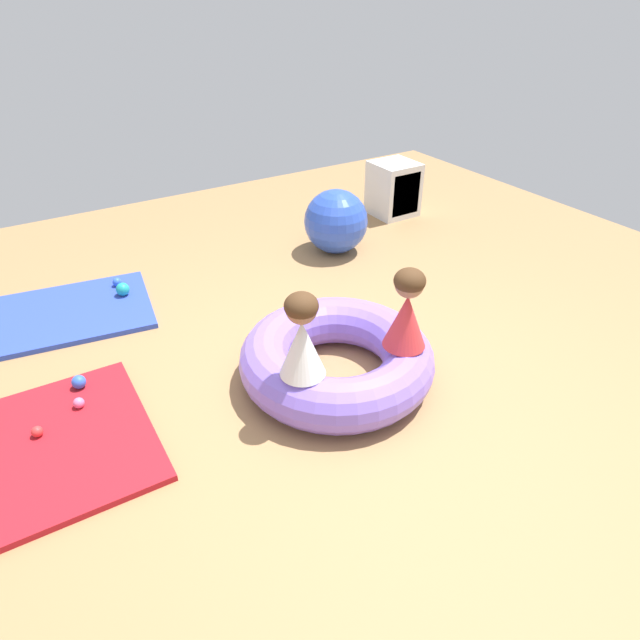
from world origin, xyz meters
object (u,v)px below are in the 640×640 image
object	(u,v)px
inflatable_cushion	(337,358)
play_ball_blue_second	(79,382)
play_ball_blue	(117,282)
storage_cube	(395,189)
child_in_white	(302,336)
play_ball_red	(37,432)
exercise_ball_large	(336,221)
play_ball_pink	(79,403)
play_ball_teal	(123,289)
child_in_red	(407,309)

from	to	relation	value
inflatable_cushion	play_ball_blue_second	xyz separation A→B (m)	(-1.44, 0.74, -0.08)
play_ball_blue	storage_cube	distance (m)	3.00
storage_cube	child_in_white	bearing A→B (deg)	-137.44
play_ball_red	play_ball_blue_second	xyz separation A→B (m)	(0.29, 0.32, 0.01)
inflatable_cushion	exercise_ball_large	bearing A→B (deg)	56.87
play_ball_pink	play_ball_teal	size ratio (longest dim) A/B	0.62
child_in_red	storage_cube	bearing A→B (deg)	-24.47
play_ball_red	storage_cube	world-z (taller)	storage_cube
play_ball_pink	play_ball_blue	bearing A→B (deg)	67.06
play_ball_blue	play_ball_red	size ratio (longest dim) A/B	1.14
exercise_ball_large	child_in_red	bearing A→B (deg)	-111.76
child_in_red	play_ball_pink	bearing A→B (deg)	78.30
play_ball_pink	storage_cube	size ratio (longest dim) A/B	0.12
child_in_white	exercise_ball_large	bearing A→B (deg)	61.46
play_ball_pink	child_in_white	bearing A→B (deg)	-33.36
child_in_white	play_ball_red	bearing A→B (deg)	165.48
child_in_white	play_ball_pink	size ratio (longest dim) A/B	7.87
play_ball_red	storage_cube	size ratio (longest dim) A/B	0.11
play_ball_blue	play_ball_teal	world-z (taller)	play_ball_teal
child_in_red	storage_cube	size ratio (longest dim) A/B	0.92
play_ball_pink	exercise_ball_large	distance (m)	2.78
child_in_red	play_ball_red	distance (m)	2.21
exercise_ball_large	storage_cube	xyz separation A→B (m)	(1.04, 0.44, -0.01)
child_in_red	play_ball_blue_second	xyz separation A→B (m)	(-1.74, 1.01, -0.49)
play_ball_blue	play_ball_red	bearing A→B (deg)	-118.87
play_ball_blue_second	exercise_ball_large	xyz separation A→B (m)	(2.51, 0.90, 0.21)
play_ball_pink	exercise_ball_large	xyz separation A→B (m)	(2.55, 1.09, 0.22)
play_ball_pink	exercise_ball_large	size ratio (longest dim) A/B	0.11
play_ball_teal	play_ball_pink	bearing A→B (deg)	-115.94
inflatable_cushion	play_ball_teal	distance (m)	1.98
child_in_red	exercise_ball_large	bearing A→B (deg)	-8.72
inflatable_cushion	play_ball_red	world-z (taller)	inflatable_cushion
child_in_white	play_ball_teal	bearing A→B (deg)	114.52
child_in_red	play_ball_blue	distance (m)	2.57
child_in_white	play_ball_blue_second	distance (m)	1.51
play_ball_red	play_ball_blue_second	world-z (taller)	play_ball_blue_second
inflatable_cushion	exercise_ball_large	distance (m)	1.95
child_in_white	play_ball_pink	distance (m)	1.44
exercise_ball_large	play_ball_teal	bearing A→B (deg)	176.05
play_ball_teal	play_ball_red	bearing A→B (deg)	-122.02
play_ball_pink	exercise_ball_large	bearing A→B (deg)	23.10
play_ball_red	exercise_ball_large	size ratio (longest dim) A/B	0.11
inflatable_cushion	exercise_ball_large	world-z (taller)	exercise_ball_large
play_ball_blue_second	storage_cube	size ratio (longest dim) A/B	0.16
play_ball_red	play_ball_blue_second	bearing A→B (deg)	47.64
play_ball_blue	exercise_ball_large	world-z (taller)	exercise_ball_large
play_ball_pink	play_ball_blue_second	xyz separation A→B (m)	(0.04, 0.19, 0.01)
inflatable_cushion	play_ball_blue	xyz separation A→B (m)	(-0.89, 1.94, -0.09)
play_ball_blue	storage_cube	size ratio (longest dim) A/B	0.13
play_ball_red	play_ball_blue_second	size ratio (longest dim) A/B	0.73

